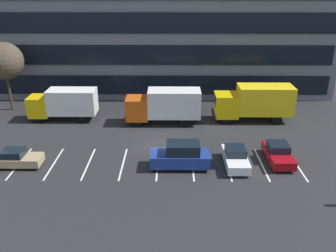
{
  "coord_description": "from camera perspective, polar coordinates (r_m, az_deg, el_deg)",
  "views": [
    {
      "loc": [
        1.1,
        -29.5,
        13.95
      ],
      "look_at": [
        0.79,
        1.04,
        1.4
      ],
      "focal_mm": 38.76,
      "sensor_mm": 36.0,
      "label": 1
    }
  ],
  "objects": [
    {
      "name": "office_building",
      "position": [
        47.57,
        -0.79,
        18.54
      ],
      "size": [
        41.35,
        10.81,
        21.6
      ],
      "color": "slate",
      "rests_on": "ground_plane"
    },
    {
      "name": "bare_tree",
      "position": [
        43.54,
        -24.34,
        9.29
      ],
      "size": [
        4.06,
        4.06,
        7.62
      ],
      "color": "#473323",
      "rests_on": "ground_plane"
    },
    {
      "name": "lot_markings",
      "position": [
        29.41,
        -1.64,
        -5.97
      ],
      "size": [
        22.54,
        5.4,
        0.01
      ],
      "color": "silver",
      "rests_on": "ground_plane"
    },
    {
      "name": "sedan_white",
      "position": [
        29.38,
        10.55,
        -4.86
      ],
      "size": [
        1.75,
        4.18,
        1.5
      ],
      "color": "white",
      "rests_on": "ground_plane"
    },
    {
      "name": "box_truck_yellow",
      "position": [
        39.25,
        -16.05,
        3.5
      ],
      "size": [
        7.12,
        2.36,
        3.3
      ],
      "color": "yellow",
      "rests_on": "ground_plane"
    },
    {
      "name": "box_truck_orange",
      "position": [
        36.75,
        -0.54,
        3.36
      ],
      "size": [
        7.66,
        2.54,
        3.55
      ],
      "color": "#D85914",
      "rests_on": "ground_plane"
    },
    {
      "name": "box_truck_yellow_all",
      "position": [
        38.5,
        13.49,
        3.79
      ],
      "size": [
        8.07,
        2.67,
        3.74
      ],
      "color": "yellow",
      "rests_on": "ground_plane"
    },
    {
      "name": "ground_plane",
      "position": [
        32.65,
        -1.41,
        -2.96
      ],
      "size": [
        120.0,
        120.0,
        0.0
      ],
      "primitive_type": "plane",
      "color": "#262628"
    },
    {
      "name": "sedan_maroon",
      "position": [
        30.84,
        16.93,
        -4.12
      ],
      "size": [
        1.77,
        4.24,
        1.52
      ],
      "color": "maroon",
      "rests_on": "ground_plane"
    },
    {
      "name": "sedan_tan",
      "position": [
        31.2,
        -22.82,
        -4.74
      ],
      "size": [
        3.97,
        1.66,
        1.42
      ],
      "color": "tan",
      "rests_on": "ground_plane"
    },
    {
      "name": "suv_navy",
      "position": [
        28.47,
        2.03,
        -4.69
      ],
      "size": [
        4.66,
        1.98,
        2.11
      ],
      "color": "navy",
      "rests_on": "ground_plane"
    }
  ]
}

